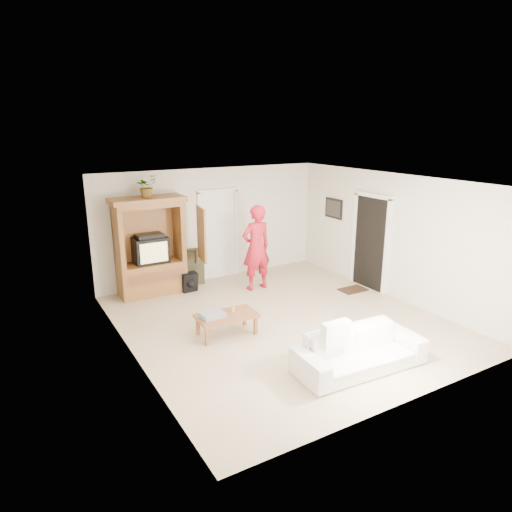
{
  "coord_description": "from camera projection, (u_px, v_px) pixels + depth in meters",
  "views": [
    {
      "loc": [
        -4.36,
        -6.55,
        3.52
      ],
      "look_at": [
        -0.2,
        0.6,
        1.15
      ],
      "focal_mm": 32.0,
      "sensor_mm": 36.0,
      "label": 1
    }
  ],
  "objects": [
    {
      "name": "man",
      "position": [
        256.0,
        248.0,
        9.97
      ],
      "size": [
        0.7,
        0.47,
        1.89
      ],
      "primitive_type": "imported",
      "rotation": [
        0.0,
        0.0,
        3.16
      ],
      "color": "#B41828",
      "rests_on": "floor"
    },
    {
      "name": "backpack_olive",
      "position": [
        195.0,
        266.0,
        10.52
      ],
      "size": [
        0.5,
        0.43,
        0.79
      ],
      "primitive_type": null,
      "rotation": [
        0.0,
        0.0,
        -0.35
      ],
      "color": "#47442B",
      "rests_on": "floor"
    },
    {
      "name": "sofa",
      "position": [
        360.0,
        350.0,
        6.79
      ],
      "size": [
        2.05,
        0.89,
        0.59
      ],
      "primitive_type": "imported",
      "rotation": [
        0.0,
        0.0,
        -0.05
      ],
      "color": "white",
      "rests_on": "floor"
    },
    {
      "name": "floor",
      "position": [
        281.0,
        321.0,
        8.52
      ],
      "size": [
        6.0,
        6.0,
        0.0
      ],
      "primitive_type": "plane",
      "color": "tan",
      "rests_on": "ground"
    },
    {
      "name": "ceiling",
      "position": [
        284.0,
        181.0,
        7.8
      ],
      "size": [
        6.0,
        6.0,
        0.0
      ],
      "primitive_type": "plane",
      "rotation": [
        3.14,
        0.0,
        0.0
      ],
      "color": "white",
      "rests_on": "floor"
    },
    {
      "name": "plant",
      "position": [
        147.0,
        186.0,
        9.28
      ],
      "size": [
        0.54,
        0.52,
        0.46
      ],
      "primitive_type": "imported",
      "rotation": [
        0.0,
        0.0,
        0.49
      ],
      "color": "#4C7238",
      "rests_on": "armoire"
    },
    {
      "name": "wall_left",
      "position": [
        129.0,
        280.0,
        6.83
      ],
      "size": [
        0.0,
        6.0,
        6.0
      ],
      "primitive_type": "plane",
      "rotation": [
        1.57,
        0.0,
        1.57
      ],
      "color": "silver",
      "rests_on": "floor"
    },
    {
      "name": "wall_right",
      "position": [
        393.0,
        236.0,
        9.49
      ],
      "size": [
        0.0,
        6.0,
        6.0
      ],
      "primitive_type": "plane",
      "rotation": [
        1.57,
        0.0,
        -1.57
      ],
      "color": "silver",
      "rests_on": "floor"
    },
    {
      "name": "armoire",
      "position": [
        152.0,
        253.0,
        9.72
      ],
      "size": [
        1.82,
        1.14,
        2.1
      ],
      "color": "#965B2E",
      "rests_on": "floor"
    },
    {
      "name": "framed_picture",
      "position": [
        334.0,
        208.0,
        10.97
      ],
      "size": [
        0.03,
        0.6,
        0.48
      ],
      "primitive_type": "cube",
      "color": "black",
      "rests_on": "wall_right"
    },
    {
      "name": "doormat",
      "position": [
        353.0,
        290.0,
        10.13
      ],
      "size": [
        0.6,
        0.4,
        0.02
      ],
      "primitive_type": "cube",
      "color": "#382316",
      "rests_on": "floor"
    },
    {
      "name": "doorway_right",
      "position": [
        370.0,
        243.0,
        10.05
      ],
      "size": [
        0.05,
        0.9,
        2.04
      ],
      "primitive_type": "cube",
      "color": "black",
      "rests_on": "floor"
    },
    {
      "name": "backpack_black",
      "position": [
        189.0,
        282.0,
        9.99
      ],
      "size": [
        0.35,
        0.21,
        0.42
      ],
      "primitive_type": null,
      "rotation": [
        0.0,
        0.0,
        0.03
      ],
      "color": "black",
      "rests_on": "floor"
    },
    {
      "name": "coffee_table",
      "position": [
        227.0,
        317.0,
        7.88
      ],
      "size": [
        1.07,
        0.62,
        0.39
      ],
      "rotation": [
        0.0,
        0.0,
        -0.06
      ],
      "color": "brown",
      "rests_on": "floor"
    },
    {
      "name": "door_back",
      "position": [
        218.0,
        235.0,
        10.78
      ],
      "size": [
        0.85,
        0.05,
        2.04
      ],
      "primitive_type": "cube",
      "color": "white",
      "rests_on": "floor"
    },
    {
      "name": "wall_front",
      "position": [
        415.0,
        311.0,
        5.67
      ],
      "size": [
        5.5,
        0.0,
        5.5
      ],
      "primitive_type": "plane",
      "rotation": [
        -1.57,
        0.0,
        0.0
      ],
      "color": "silver",
      "rests_on": "floor"
    },
    {
      "name": "candle",
      "position": [
        233.0,
        309.0,
        7.96
      ],
      "size": [
        0.08,
        0.08,
        0.1
      ],
      "primitive_type": "cylinder",
      "color": "tan",
      "rests_on": "coffee_table"
    },
    {
      "name": "towel",
      "position": [
        213.0,
        315.0,
        7.73
      ],
      "size": [
        0.39,
        0.3,
        0.08
      ],
      "primitive_type": "cube",
      "rotation": [
        0.0,
        0.0,
        0.05
      ],
      "color": "#CE445C",
      "rests_on": "coffee_table"
    },
    {
      "name": "wall_back",
      "position": [
        212.0,
        224.0,
        10.65
      ],
      "size": [
        5.5,
        0.0,
        5.5
      ],
      "primitive_type": "plane",
      "rotation": [
        1.57,
        0.0,
        0.0
      ],
      "color": "silver",
      "rests_on": "floor"
    }
  ]
}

